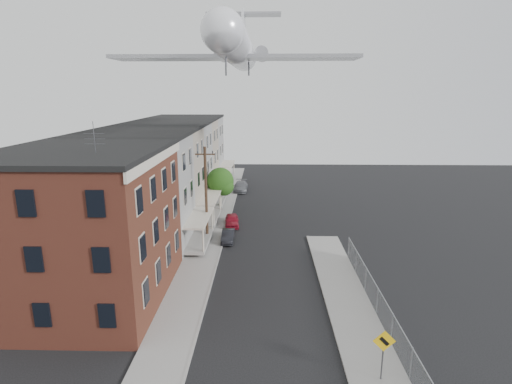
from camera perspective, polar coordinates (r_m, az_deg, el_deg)
ground at (r=22.54m, az=1.49°, el=-23.55°), size 120.00×120.00×0.00m
sidewalk_left at (r=44.37m, az=-5.73°, el=-4.02°), size 3.00×62.00×0.12m
sidewalk_right at (r=28.08m, az=13.19°, el=-15.55°), size 3.00×26.00×0.12m
curb_left at (r=44.21m, az=-3.86°, el=-4.03°), size 0.15×62.00×0.14m
curb_right at (r=27.82m, az=10.15°, el=-15.66°), size 0.15×26.00×0.14m
corner_building at (r=28.86m, az=-23.12°, el=-4.45°), size 10.31×12.30×12.15m
row_house_a at (r=37.35m, az=-17.20°, el=0.04°), size 11.98×7.00×10.30m
row_house_b at (r=43.88m, az=-14.38°, el=2.25°), size 11.98×7.00×10.30m
row_house_c at (r=50.53m, az=-12.29°, el=3.87°), size 11.98×7.00×10.30m
row_house_d at (r=57.27m, az=-10.68°, el=5.12°), size 11.98×7.00×10.30m
row_house_e at (r=64.06m, az=-9.40°, el=6.09°), size 11.98×7.00×10.30m
chainlink_fence at (r=27.13m, az=16.94°, el=-14.66°), size 0.06×18.06×1.90m
warning_sign at (r=21.37m, az=17.76°, el=-20.42°), size 1.10×0.11×2.80m
utility_pole at (r=37.40m, az=-7.15°, el=-0.13°), size 1.80×0.26×9.00m
street_tree at (r=47.21m, az=-4.98°, el=1.37°), size 3.22×3.20×5.20m
car_near at (r=42.35m, az=-3.47°, el=-4.09°), size 1.75×3.67×1.21m
car_mid at (r=38.14m, az=-4.02°, el=-6.28°), size 1.19×3.27×1.07m
car_far at (r=57.24m, az=-2.21°, el=0.80°), size 1.95×4.66×1.35m
airplane at (r=38.59m, az=-2.76°, el=19.77°), size 21.35×24.37×7.10m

